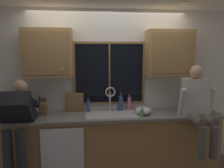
% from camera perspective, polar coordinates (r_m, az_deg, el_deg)
% --- Properties ---
extents(back_wall, '(5.78, 0.12, 2.55)m').
position_cam_1_polar(back_wall, '(3.91, -1.06, -0.94)').
color(back_wall, silver).
rests_on(back_wall, floor).
extents(ceiling_downlight_right, '(0.14, 0.14, 0.01)m').
position_cam_1_polar(ceiling_downlight_right, '(3.53, 17.58, 18.34)').
color(ceiling_downlight_right, '#FFEAB2').
extents(window_glass, '(1.10, 0.02, 0.95)m').
position_cam_1_polar(window_glass, '(3.82, -0.64, 2.60)').
color(window_glass, black).
extents(window_frame_top, '(1.17, 0.02, 0.04)m').
position_cam_1_polar(window_frame_top, '(3.79, -0.64, 10.02)').
color(window_frame_top, olive).
extents(window_frame_bottom, '(1.17, 0.02, 0.04)m').
position_cam_1_polar(window_frame_bottom, '(3.89, -0.61, -4.65)').
color(window_frame_bottom, olive).
extents(window_frame_left, '(0.03, 0.02, 0.95)m').
position_cam_1_polar(window_frame_left, '(3.79, -9.20, 2.45)').
color(window_frame_left, olive).
extents(window_frame_right, '(0.03, 0.02, 0.95)m').
position_cam_1_polar(window_frame_right, '(3.91, 7.69, 2.66)').
color(window_frame_right, olive).
extents(window_mullion_center, '(0.02, 0.02, 0.95)m').
position_cam_1_polar(window_mullion_center, '(3.80, -0.62, 2.58)').
color(window_mullion_center, olive).
extents(lower_cabinet_run, '(3.38, 0.58, 0.88)m').
position_cam_1_polar(lower_cabinet_run, '(3.81, -0.49, -14.30)').
color(lower_cabinet_run, '#A07744').
rests_on(lower_cabinet_run, floor).
extents(countertop, '(3.44, 0.62, 0.04)m').
position_cam_1_polar(countertop, '(3.64, -0.46, -7.74)').
color(countertop, slate).
rests_on(countertop, lower_cabinet_run).
extents(dishwasher_front, '(0.60, 0.02, 0.74)m').
position_cam_1_polar(dishwasher_front, '(3.51, -11.91, -16.27)').
color(dishwasher_front, white).
extents(upper_cabinet_left, '(0.72, 0.36, 0.72)m').
position_cam_1_polar(upper_cabinet_left, '(3.65, -15.34, 7.30)').
color(upper_cabinet_left, '#B2844C').
extents(upper_cabinet_right, '(0.72, 0.36, 0.72)m').
position_cam_1_polar(upper_cabinet_right, '(3.86, 13.79, 7.41)').
color(upper_cabinet_right, '#B2844C').
extents(sink, '(0.80, 0.46, 0.21)m').
position_cam_1_polar(sink, '(3.67, -0.13, -8.85)').
color(sink, '#B7B7BC').
rests_on(sink, lower_cabinet_run).
extents(faucet, '(0.18, 0.09, 0.40)m').
position_cam_1_polar(faucet, '(3.76, -0.33, -2.91)').
color(faucet, silver).
rests_on(faucet, countertop).
extents(person_standing, '(0.53, 0.72, 1.49)m').
position_cam_1_polar(person_standing, '(3.47, -22.19, -8.56)').
color(person_standing, '#262628').
rests_on(person_standing, floor).
extents(person_sitting_on_counter, '(0.54, 0.62, 1.26)m').
position_cam_1_polar(person_sitting_on_counter, '(3.71, 20.19, -4.71)').
color(person_sitting_on_counter, '#595147').
rests_on(person_sitting_on_counter, countertop).
extents(knife_block, '(0.12, 0.18, 0.32)m').
position_cam_1_polar(knife_block, '(3.73, -16.38, -5.64)').
color(knife_block, olive).
rests_on(knife_block, countertop).
extents(cutting_board, '(0.29, 0.09, 0.31)m').
position_cam_1_polar(cutting_board, '(3.80, -9.16, -4.43)').
color(cutting_board, '#997047').
rests_on(cutting_board, countertop).
extents(mixing_bowl, '(0.25, 0.25, 0.13)m').
position_cam_1_polar(mixing_bowl, '(3.67, 7.61, -6.44)').
color(mixing_bowl, silver).
rests_on(mixing_bowl, countertop).
extents(soap_dispenser, '(0.06, 0.07, 0.16)m').
position_cam_1_polar(soap_dispenser, '(3.53, 7.24, -6.94)').
color(soap_dispenser, '#59A566').
rests_on(soap_dispenser, countertop).
extents(bottle_green_glass, '(0.06, 0.06, 0.24)m').
position_cam_1_polar(bottle_green_glass, '(3.76, -5.81, -5.35)').
color(bottle_green_glass, '#334C8C').
rests_on(bottle_green_glass, countertop).
extents(bottle_tall_clear, '(0.07, 0.07, 0.30)m').
position_cam_1_polar(bottle_tall_clear, '(3.84, 2.16, -4.63)').
color(bottle_tall_clear, '#334C8C').
rests_on(bottle_tall_clear, countertop).
extents(bottle_amber_small, '(0.06, 0.06, 0.27)m').
position_cam_1_polar(bottle_amber_small, '(3.89, 4.25, -4.68)').
color(bottle_amber_small, pink).
rests_on(bottle_amber_small, countertop).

